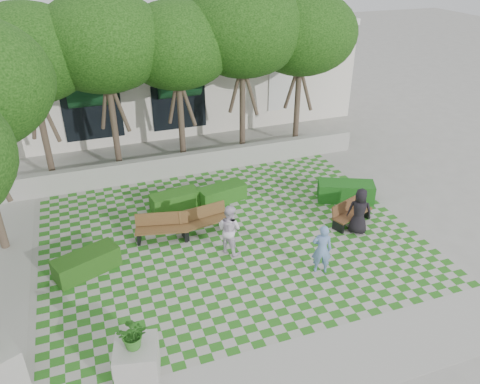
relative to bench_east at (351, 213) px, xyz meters
name	(u,v)px	position (x,y,z in m)	size (l,w,h in m)	color
ground	(241,255)	(-4.21, -0.51, -0.41)	(90.00, 90.00, 0.00)	gray
lawn	(231,238)	(-4.21, 0.49, -0.40)	(12.00, 12.00, 0.00)	#2B721E
sidewalk_south	(310,370)	(-4.21, -5.21, -0.40)	(16.00, 2.00, 0.01)	#9E9B93
retaining_wall	(191,163)	(-4.21, 5.69, 0.04)	(15.00, 0.36, 0.90)	#9E9B93
bench_east	(351,213)	(0.00, 0.00, 0.00)	(1.70, 1.08, 0.85)	#50321B
bench_mid	(205,221)	(-4.90, 1.19, 0.02)	(1.75, 0.82, 0.88)	brown
bench_west	(162,228)	(-6.34, 1.21, 0.03)	(1.80, 0.94, 0.90)	brown
hedge_east	(346,191)	(0.69, 1.48, -0.05)	(2.06, 0.82, 0.72)	#144C14
hedge_midright	(222,194)	(-3.72, 2.97, -0.10)	(1.78, 0.71, 0.62)	#1E5216
hedge_midleft	(175,200)	(-5.49, 3.08, -0.10)	(1.76, 0.71, 0.62)	#215316
hedge_west	(87,263)	(-8.79, 0.25, -0.08)	(1.88, 0.75, 0.66)	#1C4512
planter_front	(136,355)	(-7.95, -4.03, 0.27)	(1.12, 1.12, 1.67)	#9E9B93
person_blue	(322,249)	(-2.26, -2.03, 0.39)	(0.58, 0.38, 1.60)	#6989BF
person_dark	(359,211)	(-0.07, -0.57, 0.40)	(0.79, 0.51, 1.62)	black
person_white	(229,229)	(-4.48, -0.17, 0.42)	(0.81, 0.63, 1.66)	silver
tree_row	(135,52)	(-6.07, 5.45, 4.77)	(17.70, 13.40, 7.41)	#47382B
building	(169,68)	(-3.28, 13.57, 2.11)	(18.00, 8.92, 5.15)	silver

